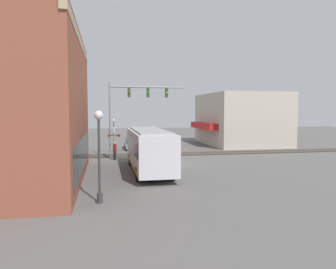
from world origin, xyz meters
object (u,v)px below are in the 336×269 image
object	(u,v)px
crossing_signal	(114,135)
parked_car_silver	(133,144)
streetlamp	(99,148)
city_bus	(149,148)
pedestrian_at_crossing	(115,151)
parked_car_black	(146,138)

from	to	relation	value
crossing_signal	parked_car_silver	xyz separation A→B (m)	(8.51, -2.42, -1.64)
streetlamp	city_bus	bearing A→B (deg)	-23.45
parked_car_silver	pedestrian_at_crossing	world-z (taller)	pedestrian_at_crossing
pedestrian_at_crossing	crossing_signal	bearing A→B (deg)	54.87
parked_car_black	crossing_signal	bearing A→B (deg)	163.17
city_bus	parked_car_silver	xyz separation A→B (m)	(14.90, -0.00, -1.09)
parked_car_black	pedestrian_at_crossing	size ratio (longest dim) A/B	2.56
city_bus	crossing_signal	xyz separation A→B (m)	(6.39, 2.42, 0.54)
crossing_signal	parked_car_black	world-z (taller)	crossing_signal
city_bus	parked_car_black	size ratio (longest dim) A/B	2.44
streetlamp	crossing_signal	bearing A→B (deg)	-4.28
streetlamp	parked_car_silver	size ratio (longest dim) A/B	0.94
crossing_signal	streetlamp	xyz separation A→B (m)	(-14.46, 1.08, 0.44)
streetlamp	parked_car_black	world-z (taller)	streetlamp
parked_car_silver	pedestrian_at_crossing	xyz separation A→B (m)	(-8.55, 2.36, 0.20)
streetlamp	pedestrian_at_crossing	xyz separation A→B (m)	(14.42, -1.14, -1.88)
city_bus	crossing_signal	distance (m)	6.85
crossing_signal	parked_car_silver	world-z (taller)	crossing_signal
crossing_signal	streetlamp	size ratio (longest dim) A/B	0.83
streetlamp	pedestrian_at_crossing	distance (m)	14.59
streetlamp	parked_car_black	xyz separation A→B (m)	(31.06, -6.10, -2.05)
pedestrian_at_crossing	parked_car_black	bearing A→B (deg)	-16.60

